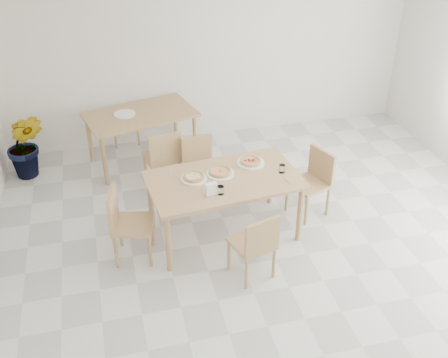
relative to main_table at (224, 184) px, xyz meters
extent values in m
plane|color=silver|center=(0.43, -1.02, -0.68)|extent=(7.00, 7.00, 0.00)
plane|color=white|center=(0.43, -1.02, 2.12)|extent=(7.00, 7.00, 0.00)
plane|color=silver|center=(0.43, 2.48, 0.72)|extent=(6.00, 0.00, 6.00)
cube|color=tan|center=(0.00, 0.00, 0.05)|extent=(1.72, 1.08, 0.04)
cylinder|color=tan|center=(-0.71, -0.46, -0.32)|extent=(0.06, 0.06, 0.71)
cylinder|color=tan|center=(0.78, -0.32, -0.32)|extent=(0.06, 0.06, 0.71)
cylinder|color=tan|center=(-0.78, 0.32, -0.32)|extent=(0.06, 0.06, 0.71)
cylinder|color=tan|center=(0.71, 0.46, -0.32)|extent=(0.06, 0.06, 0.71)
cube|color=tan|center=(0.11, -0.72, -0.28)|extent=(0.49, 0.49, 0.04)
cube|color=tan|center=(0.16, -0.89, -0.07)|extent=(0.39, 0.15, 0.37)
cylinder|color=tan|center=(0.22, -0.51, -0.49)|extent=(0.03, 0.03, 0.38)
cylinder|color=tan|center=(-0.10, -0.61, -0.49)|extent=(0.03, 0.03, 0.38)
cylinder|color=tan|center=(0.32, -0.83, -0.49)|extent=(0.03, 0.03, 0.38)
cylinder|color=tan|center=(-0.01, -0.93, -0.49)|extent=(0.03, 0.03, 0.38)
cube|color=tan|center=(-0.09, 0.80, -0.28)|extent=(0.42, 0.42, 0.04)
cube|color=tan|center=(-0.10, 0.98, -0.08)|extent=(0.39, 0.08, 0.37)
cylinder|color=tan|center=(-0.23, 0.62, -0.49)|extent=(0.03, 0.03, 0.38)
cylinder|color=tan|center=(0.10, 0.66, -0.49)|extent=(0.03, 0.03, 0.38)
cylinder|color=tan|center=(-0.27, 0.95, -0.49)|extent=(0.03, 0.03, 0.38)
cylinder|color=tan|center=(0.06, 0.98, -0.49)|extent=(0.03, 0.03, 0.38)
cube|color=tan|center=(-1.03, -0.14, -0.25)|extent=(0.49, 0.49, 0.04)
cube|color=tan|center=(-1.21, -0.10, -0.03)|extent=(0.12, 0.41, 0.40)
cylinder|color=tan|center=(-0.89, -0.35, -0.47)|extent=(0.04, 0.04, 0.41)
cylinder|color=tan|center=(-0.82, -0.01, -0.47)|extent=(0.04, 0.04, 0.41)
cylinder|color=tan|center=(-1.24, -0.28, -0.47)|extent=(0.04, 0.04, 0.41)
cylinder|color=tan|center=(-1.17, 0.07, -0.47)|extent=(0.04, 0.04, 0.41)
cube|color=tan|center=(1.07, 0.14, -0.26)|extent=(0.52, 0.52, 0.04)
cube|color=tan|center=(1.24, 0.21, -0.05)|extent=(0.18, 0.39, 0.38)
cylinder|color=tan|center=(0.85, 0.25, -0.48)|extent=(0.03, 0.03, 0.39)
cylinder|color=tan|center=(0.97, -0.08, -0.48)|extent=(0.03, 0.03, 0.39)
cylinder|color=tan|center=(1.18, 0.37, -0.48)|extent=(0.03, 0.03, 0.39)
cylinder|color=tan|center=(1.30, 0.04, -0.48)|extent=(0.03, 0.03, 0.39)
cylinder|color=white|center=(-0.02, 0.10, 0.08)|extent=(0.31, 0.31, 0.02)
cylinder|color=white|center=(-0.32, 0.07, 0.08)|extent=(0.29, 0.29, 0.02)
cylinder|color=white|center=(0.37, 0.23, 0.08)|extent=(0.31, 0.31, 0.02)
cylinder|color=#DCBA67|center=(-0.02, 0.10, 0.10)|extent=(0.27, 0.27, 0.01)
torus|color=#DCBA67|center=(-0.02, 0.10, 0.11)|extent=(0.27, 0.27, 0.03)
cylinder|color=#DD5827|center=(-0.02, 0.10, 0.11)|extent=(0.20, 0.20, 0.01)
ellipsoid|color=#1F6417|center=(-0.02, 0.10, 0.11)|extent=(0.05, 0.04, 0.01)
cylinder|color=#DCBA67|center=(-0.32, 0.07, 0.10)|extent=(0.28, 0.28, 0.01)
torus|color=#DCBA67|center=(-0.32, 0.07, 0.11)|extent=(0.28, 0.28, 0.03)
cylinder|color=beige|center=(-0.32, 0.07, 0.11)|extent=(0.21, 0.21, 0.01)
cylinder|color=#DCBA67|center=(0.37, 0.23, 0.10)|extent=(0.30, 0.30, 0.01)
torus|color=#DCBA67|center=(0.37, 0.23, 0.11)|extent=(0.31, 0.31, 0.03)
cylinder|color=#DD5827|center=(0.37, 0.23, 0.11)|extent=(0.23, 0.23, 0.01)
cylinder|color=white|center=(0.65, -0.03, 0.12)|extent=(0.07, 0.07, 0.09)
cylinder|color=white|center=(-0.11, -0.28, 0.12)|extent=(0.07, 0.07, 0.09)
cube|color=silver|center=(-0.21, -0.27, 0.08)|extent=(0.14, 0.09, 0.01)
cube|color=white|center=(-0.21, -0.27, 0.15)|extent=(0.13, 0.07, 0.13)
cube|color=silver|center=(-0.54, 0.25, 0.08)|extent=(0.02, 0.19, 0.01)
cube|color=silver|center=(0.65, -0.21, 0.08)|extent=(0.04, 0.17, 0.01)
cube|color=tan|center=(-0.69, 1.88, 0.05)|extent=(1.59, 1.14, 0.04)
cylinder|color=tan|center=(-1.24, 1.39, -0.32)|extent=(0.06, 0.06, 0.71)
cylinder|color=tan|center=(0.02, 1.70, -0.32)|extent=(0.06, 0.06, 0.71)
cylinder|color=tan|center=(-1.41, 2.05, -0.32)|extent=(0.06, 0.06, 0.71)
cylinder|color=tan|center=(-0.15, 2.37, -0.32)|extent=(0.06, 0.06, 0.71)
cube|color=tan|center=(-0.53, 1.19, -0.25)|extent=(0.48, 0.48, 0.04)
cube|color=tan|center=(-0.49, 1.01, -0.03)|extent=(0.41, 0.12, 0.39)
cylinder|color=tan|center=(-0.38, 1.40, -0.47)|extent=(0.04, 0.04, 0.40)
cylinder|color=tan|center=(-0.73, 1.34, -0.47)|extent=(0.04, 0.04, 0.40)
cylinder|color=tan|center=(-0.32, 1.05, -0.47)|extent=(0.04, 0.04, 0.40)
cylinder|color=tan|center=(-0.67, 0.99, -0.47)|extent=(0.04, 0.04, 0.40)
cube|color=tan|center=(-0.88, 2.53, -0.27)|extent=(0.40, 0.40, 0.04)
cube|color=tan|center=(-0.89, 2.71, -0.07)|extent=(0.39, 0.05, 0.37)
cylinder|color=tan|center=(-1.05, 2.36, -0.48)|extent=(0.03, 0.03, 0.38)
cylinder|color=tan|center=(-0.71, 2.37, -0.48)|extent=(0.03, 0.03, 0.38)
cylinder|color=tan|center=(-1.06, 2.70, -0.48)|extent=(0.03, 0.03, 0.38)
cylinder|color=tan|center=(-0.72, 2.71, -0.48)|extent=(0.03, 0.03, 0.38)
cylinder|color=white|center=(-0.90, 1.88, 0.08)|extent=(0.29, 0.29, 0.02)
imported|color=#217022|center=(-2.22, 1.88, -0.21)|extent=(0.56, 0.48, 0.93)
camera|label=1|loc=(-1.18, -4.64, 3.12)|focal=42.00mm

